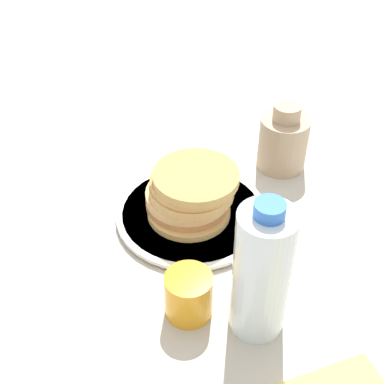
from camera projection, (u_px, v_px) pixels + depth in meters
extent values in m
plane|color=#BCB7AD|center=(199.00, 222.00, 0.88)|extent=(4.00, 4.00, 0.00)
cylinder|color=silver|center=(192.00, 214.00, 0.89)|extent=(0.23, 0.23, 0.01)
cylinder|color=silver|center=(192.00, 213.00, 0.89)|extent=(0.25, 0.25, 0.01)
cylinder|color=tan|center=(189.00, 211.00, 0.88)|extent=(0.14, 0.14, 0.01)
cylinder|color=#B47849|center=(187.00, 201.00, 0.88)|extent=(0.14, 0.14, 0.01)
cylinder|color=#E5B478|center=(187.00, 195.00, 0.87)|extent=(0.14, 0.14, 0.02)
cylinder|color=tan|center=(192.00, 189.00, 0.85)|extent=(0.14, 0.14, 0.02)
cylinder|color=tan|center=(193.00, 181.00, 0.85)|extent=(0.14, 0.14, 0.01)
cylinder|color=tan|center=(196.00, 177.00, 0.83)|extent=(0.14, 0.14, 0.01)
cylinder|color=orange|center=(189.00, 295.00, 0.72)|extent=(0.07, 0.07, 0.07)
cylinder|color=tan|center=(283.00, 143.00, 0.97)|extent=(0.09, 0.09, 0.10)
cylinder|color=tan|center=(287.00, 112.00, 0.93)|extent=(0.05, 0.05, 0.03)
cylinder|color=silver|center=(262.00, 274.00, 0.67)|extent=(0.07, 0.07, 0.20)
cylinder|color=blue|center=(270.00, 210.00, 0.60)|extent=(0.04, 0.04, 0.02)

